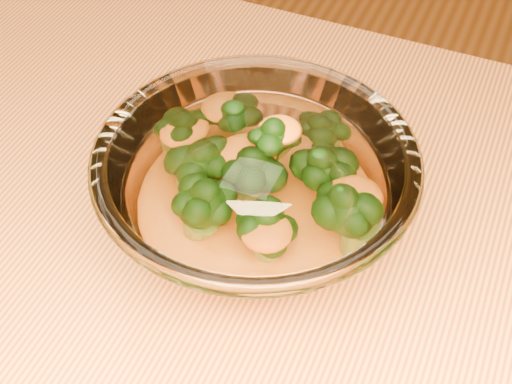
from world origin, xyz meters
TOP-DOWN VIEW (x-y plane):
  - glass_bowl at (-0.04, 0.08)m, footprint 0.24×0.24m
  - cheese_sauce at (-0.04, 0.08)m, footprint 0.13×0.13m
  - broccoli_heap at (-0.04, 0.09)m, footprint 0.20×0.15m

SIDE VIEW (x-z plane):
  - cheese_sauce at x=-0.04m, z-range 0.76..0.80m
  - glass_bowl at x=-0.04m, z-range 0.75..0.86m
  - broccoli_heap at x=-0.04m, z-range 0.78..0.86m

